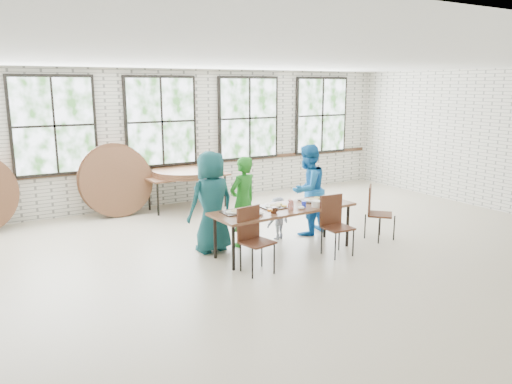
% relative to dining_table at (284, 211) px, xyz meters
% --- Properties ---
extents(room, '(12.00, 12.00, 12.00)m').
position_rel_dining_table_xyz_m(room, '(-0.51, 4.05, 1.14)').
color(room, '#BBAE95').
rests_on(room, ground).
extents(dining_table, '(2.43, 0.90, 0.74)m').
position_rel_dining_table_xyz_m(dining_table, '(0.00, 0.00, 0.00)').
color(dining_table, brown).
rests_on(dining_table, ground).
extents(chair_near_left, '(0.49, 0.48, 0.95)m').
position_rel_dining_table_xyz_m(chair_near_left, '(-0.85, -0.47, -0.13)').
color(chair_near_left, '#4B2719').
rests_on(chair_near_left, ground).
extents(chair_near_right, '(0.43, 0.42, 0.95)m').
position_rel_dining_table_xyz_m(chair_near_right, '(0.65, -0.47, -0.13)').
color(chair_near_right, '#4B2719').
rests_on(chair_near_right, ground).
extents(chair_spare, '(0.58, 0.58, 0.95)m').
position_rel_dining_table_xyz_m(chair_spare, '(1.75, -0.22, -0.13)').
color(chair_spare, '#4B2719').
rests_on(chair_spare, ground).
extents(adult_teal, '(0.86, 0.62, 1.64)m').
position_rel_dining_table_xyz_m(adult_teal, '(-0.96, 0.65, 0.13)').
color(adult_teal, '#155249').
rests_on(adult_teal, ground).
extents(adult_green, '(0.63, 0.50, 1.51)m').
position_rel_dining_table_xyz_m(adult_green, '(-0.39, 0.65, 0.07)').
color(adult_green, '#217B20').
rests_on(adult_green, ground).
extents(toddler, '(0.54, 0.38, 0.75)m').
position_rel_dining_table_xyz_m(toddler, '(0.32, 0.65, -0.31)').
color(toddler, '#121B39').
rests_on(toddler, ground).
extents(adult_blue, '(0.96, 0.86, 1.63)m').
position_rel_dining_table_xyz_m(adult_blue, '(0.94, 0.65, 0.13)').
color(adult_blue, blue).
rests_on(adult_blue, ground).
extents(storage_table, '(1.84, 0.86, 0.74)m').
position_rel_dining_table_xyz_m(storage_table, '(-0.16, 3.52, -0.00)').
color(storage_table, brown).
rests_on(storage_table, ground).
extents(tabletop_clutter, '(1.95, 0.61, 0.11)m').
position_rel_dining_table_xyz_m(tabletop_clutter, '(0.09, -0.03, 0.08)').
color(tabletop_clutter, black).
rests_on(tabletop_clutter, dining_table).
extents(round_tops_stacked, '(1.50, 1.50, 0.13)m').
position_rel_dining_table_xyz_m(round_tops_stacked, '(-0.16, 3.52, 0.12)').
color(round_tops_stacked, brown).
rests_on(round_tops_stacked, storage_table).
extents(round_tops_leaning, '(4.25, 0.51, 1.50)m').
position_rel_dining_table_xyz_m(round_tops_leaning, '(-2.98, 3.73, 0.05)').
color(round_tops_leaning, brown).
rests_on(round_tops_leaning, ground).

